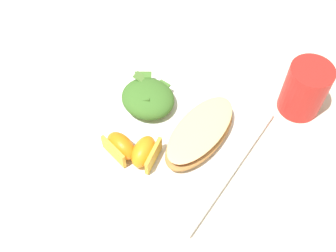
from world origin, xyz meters
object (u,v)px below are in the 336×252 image
(cheesy_pizza_bread, at_px, (200,133))
(orange_wedge_front, at_px, (120,146))
(green_salad_pile, at_px, (148,98))
(paper_napkin, at_px, (41,123))
(orange_wedge_middle, at_px, (146,153))
(white_plate, at_px, (168,131))
(drinking_red_cup, at_px, (305,89))

(cheesy_pizza_bread, xyz_separation_m, orange_wedge_front, (-0.10, -0.10, 0.00))
(green_salad_pile, bearing_deg, paper_napkin, -136.00)
(cheesy_pizza_bread, height_order, green_salad_pile, green_salad_pile)
(green_salad_pile, xyz_separation_m, orange_wedge_front, (0.02, -0.11, -0.00))
(orange_wedge_middle, bearing_deg, cheesy_pizza_bread, 58.40)
(orange_wedge_front, relative_size, orange_wedge_middle, 1.00)
(white_plate, distance_m, paper_napkin, 0.24)
(white_plate, distance_m, cheesy_pizza_bread, 0.06)
(drinking_red_cup, bearing_deg, green_salad_pile, -143.36)
(white_plate, height_order, drinking_red_cup, drinking_red_cup)
(white_plate, height_order, cheesy_pizza_bread, cheesy_pizza_bread)
(white_plate, bearing_deg, orange_wedge_middle, -86.56)
(paper_napkin, height_order, drinking_red_cup, drinking_red_cup)
(orange_wedge_middle, distance_m, drinking_red_cup, 0.31)
(cheesy_pizza_bread, relative_size, orange_wedge_middle, 2.61)
(white_plate, relative_size, orange_wedge_front, 4.24)
(orange_wedge_middle, relative_size, drinking_red_cup, 0.63)
(drinking_red_cup, bearing_deg, orange_wedge_middle, -121.62)
(white_plate, relative_size, orange_wedge_middle, 4.23)
(cheesy_pizza_bread, height_order, drinking_red_cup, drinking_red_cup)
(drinking_red_cup, bearing_deg, orange_wedge_front, -126.31)
(white_plate, height_order, orange_wedge_front, orange_wedge_front)
(white_plate, xyz_separation_m, orange_wedge_front, (-0.04, -0.09, 0.03))
(white_plate, distance_m, orange_wedge_front, 0.10)
(cheesy_pizza_bread, bearing_deg, orange_wedge_middle, -121.60)
(orange_wedge_front, height_order, drinking_red_cup, drinking_red_cup)
(green_salad_pile, distance_m, orange_wedge_middle, 0.11)
(drinking_red_cup, bearing_deg, paper_napkin, -140.30)
(orange_wedge_front, xyz_separation_m, orange_wedge_middle, (0.04, 0.02, 0.00))
(white_plate, bearing_deg, drinking_red_cup, 49.19)
(cheesy_pizza_bread, relative_size, green_salad_pile, 1.62)
(green_salad_pile, height_order, orange_wedge_front, green_salad_pile)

